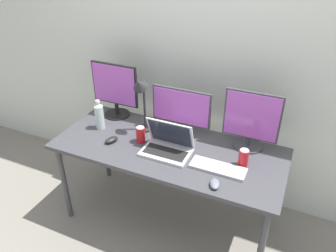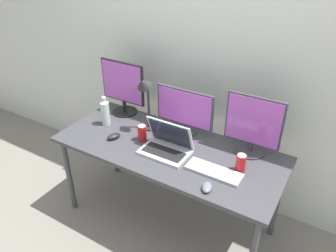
{
  "view_description": "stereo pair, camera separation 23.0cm",
  "coord_description": "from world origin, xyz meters",
  "px_view_note": "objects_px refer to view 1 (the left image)",
  "views": [
    {
      "loc": [
        0.81,
        -1.8,
        2.1
      ],
      "look_at": [
        0.0,
        0.0,
        0.92
      ],
      "focal_mm": 35.0,
      "sensor_mm": 36.0,
      "label": 1
    },
    {
      "loc": [
        1.01,
        -1.69,
        2.1
      ],
      "look_at": [
        0.0,
        0.0,
        0.92
      ],
      "focal_mm": 35.0,
      "sensor_mm": 36.0,
      "label": 2
    }
  ],
  "objects_px": {
    "monitor_right": "(251,121)",
    "soda_can_near_keyboard": "(243,158)",
    "laptop_silver": "(168,145)",
    "keyboard_main": "(218,168)",
    "water_bottle": "(99,116)",
    "work_desk": "(168,154)",
    "desk_lamp": "(141,95)",
    "monitor_center": "(181,110)",
    "mouse_by_laptop": "(111,140)",
    "monitor_left": "(115,89)",
    "mouse_by_keyboard": "(215,184)",
    "soda_can_by_laptop": "(141,135)"
  },
  "relations": [
    {
      "from": "monitor_right",
      "to": "keyboard_main",
      "type": "distance_m",
      "value": 0.42
    },
    {
      "from": "mouse_by_keyboard",
      "to": "desk_lamp",
      "type": "relative_size",
      "value": 0.22
    },
    {
      "from": "monitor_center",
      "to": "soda_can_near_keyboard",
      "type": "xyz_separation_m",
      "value": [
        0.54,
        -0.23,
        -0.13
      ]
    },
    {
      "from": "mouse_by_laptop",
      "to": "monitor_right",
      "type": "bearing_deg",
      "value": 41.84
    },
    {
      "from": "work_desk",
      "to": "monitor_left",
      "type": "distance_m",
      "value": 0.72
    },
    {
      "from": "monitor_center",
      "to": "keyboard_main",
      "type": "height_order",
      "value": "monitor_center"
    },
    {
      "from": "monitor_left",
      "to": "monitor_right",
      "type": "xyz_separation_m",
      "value": [
        1.13,
        -0.01,
        -0.03
      ]
    },
    {
      "from": "monitor_right",
      "to": "soda_can_near_keyboard",
      "type": "height_order",
      "value": "monitor_right"
    },
    {
      "from": "monitor_center",
      "to": "soda_can_near_keyboard",
      "type": "relative_size",
      "value": 3.71
    },
    {
      "from": "work_desk",
      "to": "monitor_center",
      "type": "xyz_separation_m",
      "value": [
        0.0,
        0.24,
        0.26
      ]
    },
    {
      "from": "keyboard_main",
      "to": "desk_lamp",
      "type": "distance_m",
      "value": 0.77
    },
    {
      "from": "work_desk",
      "to": "laptop_silver",
      "type": "distance_m",
      "value": 0.13
    },
    {
      "from": "soda_can_near_keyboard",
      "to": "desk_lamp",
      "type": "bearing_deg",
      "value": 172.61
    },
    {
      "from": "monitor_center",
      "to": "desk_lamp",
      "type": "xyz_separation_m",
      "value": [
        -0.27,
        -0.13,
        0.13
      ]
    },
    {
      "from": "mouse_by_keyboard",
      "to": "water_bottle",
      "type": "relative_size",
      "value": 0.41
    },
    {
      "from": "monitor_right",
      "to": "laptop_silver",
      "type": "relative_size",
      "value": 1.25
    },
    {
      "from": "soda_can_by_laptop",
      "to": "desk_lamp",
      "type": "height_order",
      "value": "desk_lamp"
    },
    {
      "from": "keyboard_main",
      "to": "water_bottle",
      "type": "height_order",
      "value": "water_bottle"
    },
    {
      "from": "water_bottle",
      "to": "keyboard_main",
      "type": "bearing_deg",
      "value": -7.17
    },
    {
      "from": "monitor_center",
      "to": "mouse_by_laptop",
      "type": "bearing_deg",
      "value": -139.55
    },
    {
      "from": "laptop_silver",
      "to": "keyboard_main",
      "type": "bearing_deg",
      "value": -7.29
    },
    {
      "from": "soda_can_near_keyboard",
      "to": "work_desk",
      "type": "bearing_deg",
      "value": -179.13
    },
    {
      "from": "laptop_silver",
      "to": "desk_lamp",
      "type": "xyz_separation_m",
      "value": [
        -0.29,
        0.16,
        0.26
      ]
    },
    {
      "from": "work_desk",
      "to": "monitor_right",
      "type": "height_order",
      "value": "monitor_right"
    },
    {
      "from": "work_desk",
      "to": "laptop_silver",
      "type": "xyz_separation_m",
      "value": [
        0.02,
        -0.05,
        0.12
      ]
    },
    {
      "from": "monitor_center",
      "to": "water_bottle",
      "type": "distance_m",
      "value": 0.65
    },
    {
      "from": "mouse_by_keyboard",
      "to": "water_bottle",
      "type": "xyz_separation_m",
      "value": [
        -1.04,
        0.3,
        0.09
      ]
    },
    {
      "from": "monitor_left",
      "to": "monitor_right",
      "type": "height_order",
      "value": "monitor_left"
    },
    {
      "from": "work_desk",
      "to": "mouse_by_laptop",
      "type": "xyz_separation_m",
      "value": [
        -0.41,
        -0.11,
        0.08
      ]
    },
    {
      "from": "desk_lamp",
      "to": "water_bottle",
      "type": "bearing_deg",
      "value": -165.76
    },
    {
      "from": "work_desk",
      "to": "mouse_by_keyboard",
      "type": "bearing_deg",
      "value": -31.55
    },
    {
      "from": "water_bottle",
      "to": "soda_can_by_laptop",
      "type": "distance_m",
      "value": 0.4
    },
    {
      "from": "water_bottle",
      "to": "monitor_center",
      "type": "bearing_deg",
      "value": 19.43
    },
    {
      "from": "keyboard_main",
      "to": "mouse_by_keyboard",
      "type": "relative_size",
      "value": 3.7
    },
    {
      "from": "mouse_by_laptop",
      "to": "water_bottle",
      "type": "height_order",
      "value": "water_bottle"
    },
    {
      "from": "water_bottle",
      "to": "soda_can_by_laptop",
      "type": "xyz_separation_m",
      "value": [
        0.39,
        -0.05,
        -0.05
      ]
    },
    {
      "from": "laptop_silver",
      "to": "keyboard_main",
      "type": "distance_m",
      "value": 0.39
    },
    {
      "from": "work_desk",
      "to": "laptop_silver",
      "type": "relative_size",
      "value": 4.88
    },
    {
      "from": "soda_can_by_laptop",
      "to": "monitor_right",
      "type": "bearing_deg",
      "value": 19.97
    },
    {
      "from": "water_bottle",
      "to": "work_desk",
      "type": "bearing_deg",
      "value": -2.7
    },
    {
      "from": "soda_can_by_laptop",
      "to": "water_bottle",
      "type": "bearing_deg",
      "value": 173.36
    },
    {
      "from": "work_desk",
      "to": "soda_can_by_laptop",
      "type": "height_order",
      "value": "soda_can_by_laptop"
    },
    {
      "from": "monitor_center",
      "to": "monitor_right",
      "type": "xyz_separation_m",
      "value": [
        0.53,
        0.01,
        0.02
      ]
    },
    {
      "from": "monitor_center",
      "to": "mouse_by_keyboard",
      "type": "height_order",
      "value": "monitor_center"
    },
    {
      "from": "work_desk",
      "to": "mouse_by_keyboard",
      "type": "distance_m",
      "value": 0.52
    },
    {
      "from": "work_desk",
      "to": "water_bottle",
      "type": "bearing_deg",
      "value": 177.3
    },
    {
      "from": "keyboard_main",
      "to": "soda_can_near_keyboard",
      "type": "relative_size",
      "value": 2.94
    },
    {
      "from": "mouse_by_keyboard",
      "to": "laptop_silver",
      "type": "bearing_deg",
      "value": 134.78
    },
    {
      "from": "keyboard_main",
      "to": "mouse_by_laptop",
      "type": "distance_m",
      "value": 0.82
    },
    {
      "from": "mouse_by_keyboard",
      "to": "mouse_by_laptop",
      "type": "xyz_separation_m",
      "value": [
        -0.85,
        0.16,
        0.0
      ]
    }
  ]
}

